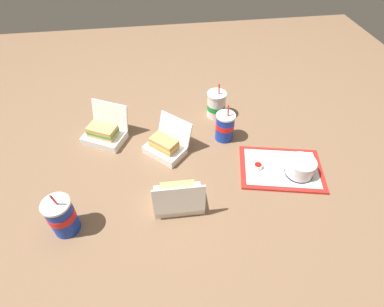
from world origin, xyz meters
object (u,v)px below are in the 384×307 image
(soda_cup_corner, at_px, (62,216))
(clamshell_sandwich_back, at_px, (166,146))
(soda_cup_back, at_px, (225,126))
(clamshell_sandwich_right, at_px, (105,133))
(clamshell_sandwich_center, at_px, (178,198))
(plastic_fork, at_px, (275,158))
(soda_cup_left, at_px, (216,105))
(cake_container, at_px, (300,168))
(food_tray, at_px, (281,169))
(ketchup_cup, at_px, (258,166))

(soda_cup_corner, bearing_deg, clamshell_sandwich_back, 41.34)
(soda_cup_corner, bearing_deg, soda_cup_back, 30.85)
(clamshell_sandwich_right, height_order, soda_cup_back, soda_cup_back)
(clamshell_sandwich_right, bearing_deg, soda_cup_back, -6.89)
(clamshell_sandwich_center, bearing_deg, plastic_fork, 21.00)
(soda_cup_left, bearing_deg, clamshell_sandwich_center, -115.49)
(cake_container, height_order, clamshell_sandwich_back, clamshell_sandwich_back)
(food_tray, height_order, soda_cup_left, soda_cup_left)
(clamshell_sandwich_center, xyz_separation_m, soda_cup_corner, (-0.44, -0.05, 0.04))
(food_tray, height_order, clamshell_sandwich_back, clamshell_sandwich_back)
(soda_cup_corner, relative_size, soda_cup_back, 1.07)
(plastic_fork, distance_m, clamshell_sandwich_center, 0.51)
(clamshell_sandwich_back, distance_m, soda_cup_left, 0.39)
(ketchup_cup, relative_size, clamshell_sandwich_back, 0.16)
(clamshell_sandwich_center, relative_size, soda_cup_left, 0.99)
(cake_container, height_order, soda_cup_back, soda_cup_back)
(ketchup_cup, distance_m, clamshell_sandwich_right, 0.76)
(clamshell_sandwich_center, bearing_deg, soda_cup_corner, -173.43)
(plastic_fork, bearing_deg, cake_container, -27.98)
(ketchup_cup, relative_size, soda_cup_corner, 0.18)
(food_tray, height_order, cake_container, cake_container)
(cake_container, relative_size, plastic_fork, 1.14)
(food_tray, xyz_separation_m, clamshell_sandwich_back, (-0.51, 0.19, 0.04))
(cake_container, bearing_deg, food_tray, 146.41)
(soda_cup_corner, xyz_separation_m, soda_cup_back, (0.71, 0.42, -0.01))
(cake_container, xyz_separation_m, soda_cup_left, (-0.28, 0.48, 0.02))
(clamshell_sandwich_right, height_order, clamshell_sandwich_back, clamshell_sandwich_right)
(ketchup_cup, relative_size, clamshell_sandwich_center, 0.20)
(clamshell_sandwich_back, height_order, soda_cup_corner, soda_cup_corner)
(food_tray, height_order, plastic_fork, plastic_fork)
(soda_cup_left, bearing_deg, ketchup_cup, -75.82)
(cake_container, xyz_separation_m, clamshell_sandwich_right, (-0.87, 0.36, -0.01))
(food_tray, xyz_separation_m, soda_cup_back, (-0.21, 0.25, 0.07))
(plastic_fork, relative_size, soda_cup_back, 0.53)
(clamshell_sandwich_right, distance_m, soda_cup_back, 0.60)
(clamshell_sandwich_center, distance_m, soda_cup_left, 0.62)
(food_tray, xyz_separation_m, ketchup_cup, (-0.11, 0.01, 0.02))
(cake_container, relative_size, soda_cup_corner, 0.56)
(cake_container, height_order, plastic_fork, cake_container)
(clamshell_sandwich_right, distance_m, clamshell_sandwich_center, 0.55)
(clamshell_sandwich_back, bearing_deg, plastic_fork, -14.33)
(plastic_fork, height_order, clamshell_sandwich_back, clamshell_sandwich_back)
(ketchup_cup, distance_m, clamshell_sandwich_back, 0.44)
(clamshell_sandwich_center, bearing_deg, ketchup_cup, 19.86)
(cake_container, xyz_separation_m, soda_cup_back, (-0.28, 0.29, 0.03))
(cake_container, height_order, soda_cup_left, soda_cup_left)
(plastic_fork, bearing_deg, clamshell_sandwich_center, -133.22)
(soda_cup_corner, height_order, soda_cup_left, soda_cup_corner)
(plastic_fork, distance_m, soda_cup_left, 0.44)
(ketchup_cup, height_order, clamshell_sandwich_back, clamshell_sandwich_back)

